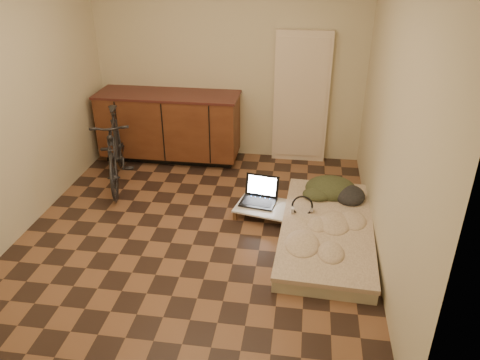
# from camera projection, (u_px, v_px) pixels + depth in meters

# --- Properties ---
(room_shell) EXTENTS (3.50, 4.00, 2.60)m
(room_shell) POSITION_uv_depth(u_px,v_px,m) (192.00, 110.00, 4.21)
(room_shell) COLOR brown
(room_shell) RESTS_ON ground
(cabinets) EXTENTS (1.84, 0.62, 0.91)m
(cabinets) POSITION_uv_depth(u_px,v_px,m) (170.00, 126.00, 6.18)
(cabinets) COLOR black
(cabinets) RESTS_ON ground
(appliance_panel) EXTENTS (0.70, 0.10, 1.70)m
(appliance_panel) POSITION_uv_depth(u_px,v_px,m) (301.00, 98.00, 6.00)
(appliance_panel) COLOR #F4DCC1
(appliance_panel) RESTS_ON ground
(bicycle) EXTENTS (0.89, 1.59, 0.98)m
(bicycle) POSITION_uv_depth(u_px,v_px,m) (115.00, 145.00, 5.54)
(bicycle) COLOR black
(bicycle) RESTS_ON ground
(futon) EXTENTS (0.97, 1.89, 0.16)m
(futon) POSITION_uv_depth(u_px,v_px,m) (327.00, 231.00, 4.65)
(futon) COLOR #B3AD8F
(futon) RESTS_ON ground
(clothing_pile) EXTENTS (0.61, 0.52, 0.24)m
(clothing_pile) POSITION_uv_depth(u_px,v_px,m) (336.00, 184.00, 5.12)
(clothing_pile) COLOR #343B22
(clothing_pile) RESTS_ON futon
(headphones) EXTENTS (0.24, 0.22, 0.16)m
(headphones) POSITION_uv_depth(u_px,v_px,m) (302.00, 205.00, 4.79)
(headphones) COLOR black
(headphones) RESTS_ON futon
(lap_desk) EXTENTS (0.77, 0.59, 0.12)m
(lap_desk) POSITION_uv_depth(u_px,v_px,m) (269.00, 208.00, 5.01)
(lap_desk) COLOR brown
(lap_desk) RESTS_ON ground
(laptop) EXTENTS (0.42, 0.39, 0.26)m
(laptop) POSITION_uv_depth(u_px,v_px,m) (259.00, 197.00, 5.09)
(laptop) COLOR black
(laptop) RESTS_ON lap_desk
(mouse) EXTENTS (0.09, 0.11, 0.03)m
(mouse) POSITION_uv_depth(u_px,v_px,m) (290.00, 209.00, 4.94)
(mouse) COLOR silver
(mouse) RESTS_ON lap_desk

